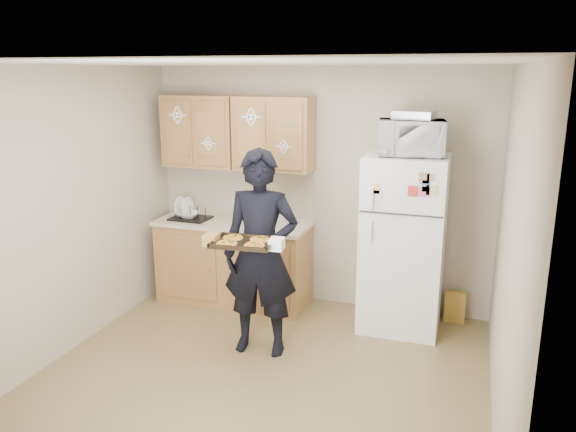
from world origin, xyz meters
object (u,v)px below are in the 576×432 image
Objects in this scene: refrigerator at (403,243)px; person at (261,254)px; microwave at (411,138)px; baking_tray at (244,243)px; dish_rack at (190,212)px.

person is (-1.11, -0.90, 0.06)m from refrigerator.
baking_tray is at bearing -143.46° from microwave.
baking_tray is at bearing -133.55° from refrigerator.
baking_tray is at bearing -102.04° from person.
microwave is at bearing -63.73° from refrigerator.
refrigerator is at bearing 40.43° from baking_tray.
refrigerator is 1.01m from microwave.
person is 3.69× the size of baking_tray.
person is 3.11× the size of microwave.
person reaches higher than dish_rack.
baking_tray is 1.64m from dish_rack.
microwave reaches higher than person.
microwave reaches higher than refrigerator.
baking_tray reaches higher than dish_rack.
refrigerator is 2.90× the size of microwave.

